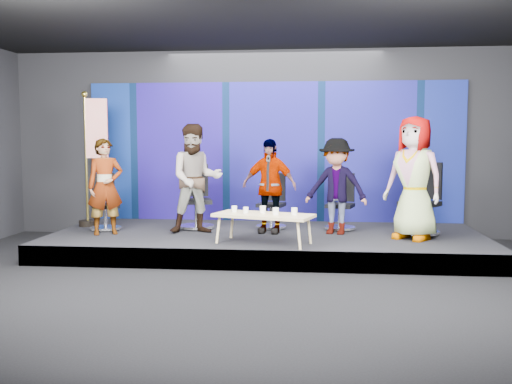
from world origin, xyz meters
The scene contains 21 objects.
ground centered at (0.00, 0.00, 0.00)m, with size 10.00×10.00×0.00m, color black.
room_walls centered at (0.00, 0.00, 2.43)m, with size 10.02×8.02×3.51m.
riser centered at (0.00, 2.50, 0.15)m, with size 7.00×3.00×0.30m, color black.
backdrop centered at (0.00, 3.95, 1.60)m, with size 7.00×0.08×2.60m, color navy.
chair_a centered at (-2.78, 2.56, 0.61)m, with size 0.73×0.73×0.96m.
panelist_a centered at (-2.59, 2.10, 1.07)m, with size 0.56×0.37×1.55m, color black.
chair_b centered at (-1.26, 2.87, 0.66)m, with size 0.77×0.77×1.10m.
panelist_b centered at (-1.15, 2.37, 1.19)m, with size 0.87×0.68×1.79m, color black.
chair_c centered at (0.04, 3.01, 0.61)m, with size 0.64×0.64×0.95m.
panelist_c centered at (0.03, 2.51, 1.07)m, with size 0.90×0.38×1.54m, color black.
chair_d centered at (1.22, 3.00, 0.62)m, with size 0.66×0.66×0.96m.
panelist_d centered at (1.12, 2.51, 1.08)m, with size 1.01×0.58×1.56m, color black.
chair_e centered at (2.50, 2.61, 0.68)m, with size 0.92×0.92×1.16m.
panelist_e centered at (2.29, 2.15, 1.24)m, with size 0.92×0.60×1.89m, color black.
coffee_table centered at (0.03, 1.52, 0.71)m, with size 1.55×1.01×0.44m.
mug_a centered at (-0.43, 1.68, 0.79)m, with size 0.08×0.08×0.10m, color silver.
mug_b centered at (-0.24, 1.57, 0.79)m, with size 0.08×0.08×0.09m, color silver.
mug_c centered at (0.01, 1.62, 0.80)m, with size 0.09×0.09×0.11m, color silver.
mug_d centered at (0.22, 1.42, 0.80)m, with size 0.09×0.09×0.11m, color silver.
mug_e centered at (0.48, 1.45, 0.79)m, with size 0.09×0.09×0.11m, color silver.
flag_stand centered at (-3.11, 2.94, 1.56)m, with size 0.55×0.32×2.37m.
Camera 1 is at (0.75, -6.76, 1.83)m, focal length 40.00 mm.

